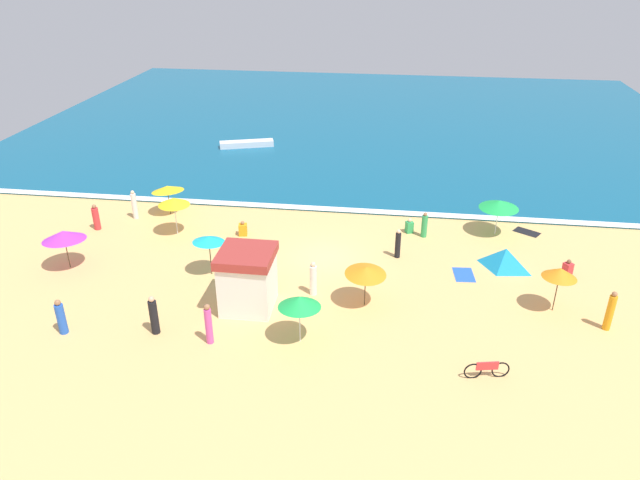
# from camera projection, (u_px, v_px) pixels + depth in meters

# --- Properties ---
(ground_plane) EXTENTS (60.00, 60.00, 0.00)m
(ground_plane) POSITION_uv_depth(u_px,v_px,m) (324.00, 258.00, 31.82)
(ground_plane) COLOR #E5B26B
(ocean_water) EXTENTS (60.00, 44.00, 0.10)m
(ocean_water) POSITION_uv_depth(u_px,v_px,m) (362.00, 120.00, 56.58)
(ocean_water) COLOR #0F567A
(ocean_water) RESTS_ON ground_plane
(wave_breaker_foam) EXTENTS (57.00, 0.70, 0.01)m
(wave_breaker_foam) POSITION_uv_depth(u_px,v_px,m) (337.00, 209.00, 37.35)
(wave_breaker_foam) COLOR white
(wave_breaker_foam) RESTS_ON ocean_water
(lifeguard_cabana) EXTENTS (2.47, 2.54, 2.89)m
(lifeguard_cabana) POSITION_uv_depth(u_px,v_px,m) (248.00, 279.00, 26.90)
(lifeguard_cabana) COLOR white
(lifeguard_cabana) RESTS_ON ground_plane
(beach_umbrella_0) EXTENTS (2.97, 2.98, 2.13)m
(beach_umbrella_0) POSITION_uv_depth(u_px,v_px,m) (499.00, 204.00, 33.59)
(beach_umbrella_0) COLOR silver
(beach_umbrella_0) RESTS_ON ground_plane
(beach_umbrella_1) EXTENTS (1.90, 1.89, 2.30)m
(beach_umbrella_1) POSITION_uv_depth(u_px,v_px,m) (174.00, 201.00, 33.49)
(beach_umbrella_1) COLOR silver
(beach_umbrella_1) RESTS_ON ground_plane
(beach_umbrella_2) EXTENTS (2.85, 2.87, 2.17)m
(beach_umbrella_2) POSITION_uv_depth(u_px,v_px,m) (64.00, 235.00, 30.09)
(beach_umbrella_2) COLOR #4C3823
(beach_umbrella_2) RESTS_ON ground_plane
(beach_umbrella_3) EXTENTS (2.08, 2.08, 2.24)m
(beach_umbrella_3) POSITION_uv_depth(u_px,v_px,m) (560.00, 273.00, 26.38)
(beach_umbrella_3) COLOR #4C3823
(beach_umbrella_3) RESTS_ON ground_plane
(beach_umbrella_4) EXTENTS (2.60, 2.61, 2.09)m
(beach_umbrella_4) POSITION_uv_depth(u_px,v_px,m) (366.00, 271.00, 26.87)
(beach_umbrella_4) COLOR #4C3823
(beach_umbrella_4) RESTS_ON ground_plane
(beach_umbrella_5) EXTENTS (1.84, 1.86, 2.27)m
(beach_umbrella_5) POSITION_uv_depth(u_px,v_px,m) (299.00, 302.00, 24.28)
(beach_umbrella_5) COLOR silver
(beach_umbrella_5) RESTS_ON ground_plane
(beach_umbrella_6) EXTENTS (2.81, 2.82, 1.97)m
(beach_umbrella_6) POSITION_uv_depth(u_px,v_px,m) (167.00, 189.00, 36.25)
(beach_umbrella_6) COLOR #4C3823
(beach_umbrella_6) RESTS_ON ground_plane
(beach_umbrella_7) EXTENTS (2.27, 2.28, 2.19)m
(beach_umbrella_7) POSITION_uv_depth(u_px,v_px,m) (209.00, 239.00, 29.39)
(beach_umbrella_7) COLOR #4C3823
(beach_umbrella_7) RESTS_ON ground_plane
(beach_tent) EXTENTS (2.55, 2.29, 1.14)m
(beach_tent) POSITION_uv_depth(u_px,v_px,m) (505.00, 258.00, 30.55)
(beach_tent) COLOR #1999D8
(beach_tent) RESTS_ON ground_plane
(parked_bicycle) EXTENTS (1.79, 0.44, 0.76)m
(parked_bicycle) POSITION_uv_depth(u_px,v_px,m) (487.00, 369.00, 22.88)
(parked_bicycle) COLOR black
(parked_bicycle) RESTS_ON ground_plane
(beachgoer_0) EXTENTS (0.56, 0.56, 0.90)m
(beachgoer_0) POSITION_uv_depth(u_px,v_px,m) (568.00, 269.00, 29.96)
(beachgoer_0) COLOR red
(beachgoer_0) RESTS_ON ground_plane
(beachgoer_1) EXTENTS (0.33, 0.33, 1.90)m
(beachgoer_1) POSITION_uv_depth(u_px,v_px,m) (610.00, 312.00, 25.54)
(beachgoer_1) COLOR orange
(beachgoer_1) RESTS_ON ground_plane
(beachgoer_2) EXTENTS (0.47, 0.47, 1.84)m
(beachgoer_2) POSITION_uv_depth(u_px,v_px,m) (154.00, 316.00, 25.31)
(beachgoer_2) COLOR black
(beachgoer_2) RESTS_ON ground_plane
(beachgoer_3) EXTENTS (0.39, 0.39, 1.91)m
(beachgoer_3) POSITION_uv_depth(u_px,v_px,m) (209.00, 324.00, 24.65)
(beachgoer_3) COLOR #D84CA5
(beachgoer_3) RESTS_ON ground_plane
(beachgoer_4) EXTENTS (0.44, 0.44, 1.82)m
(beachgoer_4) POSITION_uv_depth(u_px,v_px,m) (134.00, 205.00, 36.01)
(beachgoer_4) COLOR white
(beachgoer_4) RESTS_ON ground_plane
(beachgoer_5) EXTENTS (0.46, 0.46, 1.51)m
(beachgoer_5) POSITION_uv_depth(u_px,v_px,m) (424.00, 225.00, 33.80)
(beachgoer_5) COLOR green
(beachgoer_5) RESTS_ON ground_plane
(beachgoer_6) EXTENTS (0.50, 0.50, 1.57)m
(beachgoer_6) POSITION_uv_depth(u_px,v_px,m) (96.00, 218.00, 34.68)
(beachgoer_6) COLOR red
(beachgoer_6) RESTS_ON ground_plane
(beachgoer_7) EXTENTS (0.47, 0.47, 1.67)m
(beachgoer_7) POSITION_uv_depth(u_px,v_px,m) (61.00, 318.00, 25.35)
(beachgoer_7) COLOR blue
(beachgoer_7) RESTS_ON ground_plane
(beachgoer_8) EXTENTS (0.52, 0.52, 0.90)m
(beachgoer_8) POSITION_uv_depth(u_px,v_px,m) (409.00, 226.00, 34.43)
(beachgoer_8) COLOR green
(beachgoer_8) RESTS_ON ground_plane
(beachgoer_9) EXTENTS (0.55, 0.55, 0.88)m
(beachgoer_9) POSITION_uv_depth(u_px,v_px,m) (243.00, 229.00, 34.14)
(beachgoer_9) COLOR orange
(beachgoer_9) RESTS_ON ground_plane
(beachgoer_10) EXTENTS (0.44, 0.44, 1.76)m
(beachgoer_10) POSITION_uv_depth(u_px,v_px,m) (313.00, 279.00, 28.15)
(beachgoer_10) COLOR white
(beachgoer_10) RESTS_ON ground_plane
(beachgoer_11) EXTENTS (0.34, 0.34, 1.64)m
(beachgoer_11) POSITION_uv_depth(u_px,v_px,m) (398.00, 244.00, 31.53)
(beachgoer_11) COLOR black
(beachgoer_11) RESTS_ON ground_plane
(beach_towel_0) EXTENTS (1.12, 1.57, 0.01)m
(beach_towel_0) POSITION_uv_depth(u_px,v_px,m) (464.00, 275.00, 30.17)
(beach_towel_0) COLOR blue
(beach_towel_0) RESTS_ON ground_plane
(beach_towel_1) EXTENTS (1.66, 1.47, 0.01)m
(beach_towel_1) POSITION_uv_depth(u_px,v_px,m) (527.00, 232.00, 34.63)
(beach_towel_1) COLOR black
(beach_towel_1) RESTS_ON ground_plane
(small_boat_0) EXTENTS (4.45, 2.23, 0.49)m
(small_boat_0) POSITION_uv_depth(u_px,v_px,m) (247.00, 144.00, 48.76)
(small_boat_0) COLOR white
(small_boat_0) RESTS_ON ocean_water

